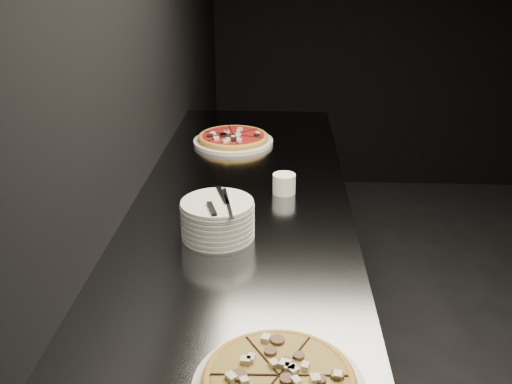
{
  "coord_description": "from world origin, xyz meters",
  "views": [
    {
      "loc": [
        -1.99,
        -1.73,
        1.73
      ],
      "look_at": [
        -2.08,
        0.05,
        0.95
      ],
      "focal_mm": 40.0,
      "sensor_mm": 36.0,
      "label": 1
    }
  ],
  "objects_px": {
    "counter": "(242,321)",
    "pizza_tomato": "(233,139)",
    "ramekin": "(284,183)",
    "cutlery": "(219,203)",
    "pizza_mushroom": "(279,383)",
    "plate_stack": "(218,219)"
  },
  "relations": [
    {
      "from": "counter",
      "to": "pizza_tomato",
      "type": "bearing_deg",
      "value": 96.83
    },
    {
      "from": "ramekin",
      "to": "counter",
      "type": "bearing_deg",
      "value": -137.68
    },
    {
      "from": "pizza_tomato",
      "to": "cutlery",
      "type": "bearing_deg",
      "value": -87.62
    },
    {
      "from": "cutlery",
      "to": "ramekin",
      "type": "height_order",
      "value": "cutlery"
    },
    {
      "from": "pizza_tomato",
      "to": "ramekin",
      "type": "bearing_deg",
      "value": -67.36
    },
    {
      "from": "counter",
      "to": "ramekin",
      "type": "bearing_deg",
      "value": 42.32
    },
    {
      "from": "cutlery",
      "to": "ramekin",
      "type": "distance_m",
      "value": 0.41
    },
    {
      "from": "ramekin",
      "to": "pizza_mushroom",
      "type": "bearing_deg",
      "value": -90.4
    },
    {
      "from": "pizza_tomato",
      "to": "ramekin",
      "type": "relative_size",
      "value": 4.83
    },
    {
      "from": "pizza_mushroom",
      "to": "ramekin",
      "type": "height_order",
      "value": "ramekin"
    },
    {
      "from": "counter",
      "to": "cutlery",
      "type": "height_order",
      "value": "cutlery"
    },
    {
      "from": "ramekin",
      "to": "cutlery",
      "type": "bearing_deg",
      "value": -118.18
    },
    {
      "from": "counter",
      "to": "plate_stack",
      "type": "relative_size",
      "value": 11.24
    },
    {
      "from": "pizza_mushroom",
      "to": "ramekin",
      "type": "distance_m",
      "value": 0.98
    },
    {
      "from": "pizza_tomato",
      "to": "plate_stack",
      "type": "distance_m",
      "value": 0.88
    },
    {
      "from": "pizza_tomato",
      "to": "plate_stack",
      "type": "relative_size",
      "value": 1.79
    },
    {
      "from": "ramekin",
      "to": "pizza_tomato",
      "type": "bearing_deg",
      "value": 112.64
    },
    {
      "from": "plate_stack",
      "to": "cutlery",
      "type": "relative_size",
      "value": 0.93
    },
    {
      "from": "pizza_mushroom",
      "to": "ramekin",
      "type": "bearing_deg",
      "value": 89.6
    },
    {
      "from": "counter",
      "to": "cutlery",
      "type": "bearing_deg",
      "value": -101.18
    },
    {
      "from": "pizza_tomato",
      "to": "counter",
      "type": "bearing_deg",
      "value": -83.17
    },
    {
      "from": "counter",
      "to": "pizza_tomato",
      "type": "xyz_separation_m",
      "value": [
        -0.08,
        0.68,
        0.48
      ]
    }
  ]
}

